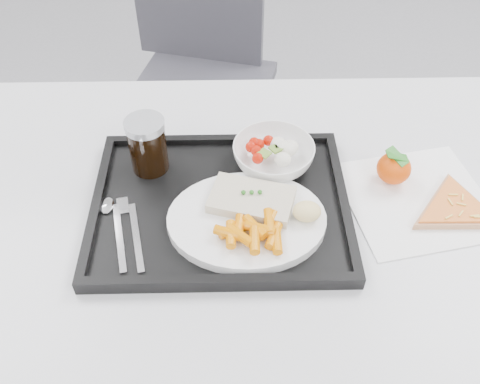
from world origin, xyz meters
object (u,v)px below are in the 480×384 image
at_px(salad_bowl, 273,155).
at_px(cola_glass, 147,144).
at_px(chair, 199,56).
at_px(tangerine, 394,168).
at_px(pizza_slice, 455,208).
at_px(tray, 220,206).
at_px(table, 248,232).
at_px(dinner_plate, 247,220).

xyz_separation_m(salad_bowl, cola_glass, (-0.23, -0.00, 0.03)).
bearing_deg(cola_glass, salad_bowl, 0.13).
bearing_deg(chair, tangerine, -63.22).
xyz_separation_m(tangerine, pizza_slice, (0.10, -0.08, -0.02)).
xyz_separation_m(tray, pizza_slice, (0.41, -0.02, 0.00)).
relative_size(table, dinner_plate, 4.44).
xyz_separation_m(dinner_plate, cola_glass, (-0.18, 0.15, 0.05)).
xyz_separation_m(chair, salad_bowl, (0.18, -0.75, 0.25)).
bearing_deg(dinner_plate, tangerine, 22.04).
relative_size(table, chair, 1.29).
height_order(chair, tangerine, chair).
distance_m(chair, dinner_plate, 0.93).
height_order(tray, salad_bowl, salad_bowl).
bearing_deg(cola_glass, dinner_plate, -39.52).
xyz_separation_m(salad_bowl, tangerine, (0.22, -0.04, -0.00)).
xyz_separation_m(salad_bowl, pizza_slice, (0.31, -0.11, -0.03)).
xyz_separation_m(dinner_plate, salad_bowl, (0.05, 0.15, 0.01)).
height_order(table, salad_bowl, salad_bowl).
relative_size(table, cola_glass, 11.11).
distance_m(tangerine, pizza_slice, 0.13).
distance_m(table, cola_glass, 0.25).
xyz_separation_m(chair, dinner_plate, (0.12, -0.89, 0.24)).
bearing_deg(table, cola_glass, 152.03).
relative_size(table, pizza_slice, 4.78).
distance_m(table, tangerine, 0.29).
distance_m(tray, salad_bowl, 0.14).
height_order(cola_glass, pizza_slice, cola_glass).
height_order(chair, pizza_slice, chair).
bearing_deg(salad_bowl, table, -117.23).
bearing_deg(cola_glass, chair, 85.87).
bearing_deg(cola_glass, table, -27.97).
height_order(table, tray, tray).
bearing_deg(pizza_slice, chair, 119.66).
xyz_separation_m(dinner_plate, pizza_slice, (0.37, 0.03, -0.01)).
xyz_separation_m(chair, pizza_slice, (0.49, -0.86, 0.22)).
xyz_separation_m(chair, tangerine, (0.40, -0.78, 0.25)).
relative_size(salad_bowl, pizza_slice, 0.61).
bearing_deg(pizza_slice, table, 177.19).
relative_size(dinner_plate, tangerine, 3.60).
bearing_deg(salad_bowl, chair, 103.29).
bearing_deg(tangerine, chair, 116.78).
distance_m(chair, pizza_slice, 1.02).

